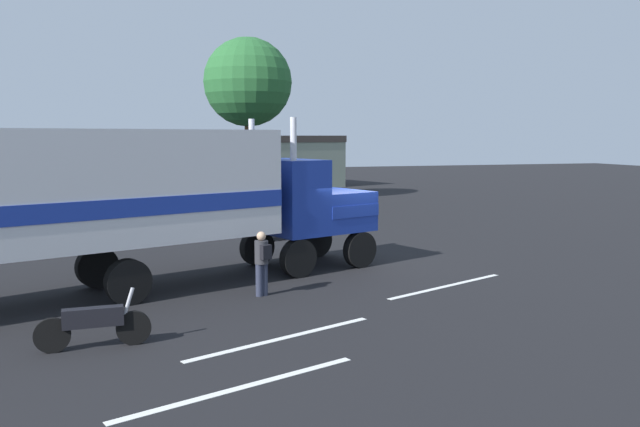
{
  "coord_description": "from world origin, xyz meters",
  "views": [
    {
      "loc": [
        -6.55,
        -18.64,
        4.0
      ],
      "look_at": [
        -0.68,
        0.35,
        1.6
      ],
      "focal_mm": 36.35,
      "sensor_mm": 36.0,
      "label": 1
    }
  ],
  "objects_px": {
    "person_bystander": "(262,261)",
    "tree_center": "(248,83)",
    "parked_bus": "(84,176)",
    "motorcycle": "(94,324)",
    "semi_truck": "(113,195)"
  },
  "relations": [
    {
      "from": "semi_truck",
      "to": "parked_bus",
      "type": "distance_m",
      "value": 16.39
    },
    {
      "from": "semi_truck",
      "to": "motorcycle",
      "type": "xyz_separation_m",
      "value": [
        -0.39,
        -4.23,
        -2.04
      ]
    },
    {
      "from": "person_bystander",
      "to": "semi_truck",
      "type": "bearing_deg",
      "value": 161.19
    },
    {
      "from": "parked_bus",
      "to": "tree_center",
      "type": "height_order",
      "value": "tree_center"
    },
    {
      "from": "parked_bus",
      "to": "tree_center",
      "type": "xyz_separation_m",
      "value": [
        9.11,
        5.55,
        5.06
      ]
    },
    {
      "from": "person_bystander",
      "to": "tree_center",
      "type": "bearing_deg",
      "value": 79.82
    },
    {
      "from": "parked_bus",
      "to": "motorcycle",
      "type": "distance_m",
      "value": 20.64
    },
    {
      "from": "parked_bus",
      "to": "motorcycle",
      "type": "height_order",
      "value": "parked_bus"
    },
    {
      "from": "person_bystander",
      "to": "tree_center",
      "type": "xyz_separation_m",
      "value": [
        4.14,
        23.05,
        6.24
      ]
    },
    {
      "from": "tree_center",
      "to": "parked_bus",
      "type": "bearing_deg",
      "value": -148.65
    },
    {
      "from": "motorcycle",
      "to": "person_bystander",
      "type": "bearing_deg",
      "value": 38.12
    },
    {
      "from": "person_bystander",
      "to": "motorcycle",
      "type": "distance_m",
      "value": 4.94
    },
    {
      "from": "motorcycle",
      "to": "tree_center",
      "type": "relative_size",
      "value": 0.22
    },
    {
      "from": "person_bystander",
      "to": "motorcycle",
      "type": "bearing_deg",
      "value": -141.88
    },
    {
      "from": "person_bystander",
      "to": "tree_center",
      "type": "relative_size",
      "value": 0.17
    }
  ]
}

